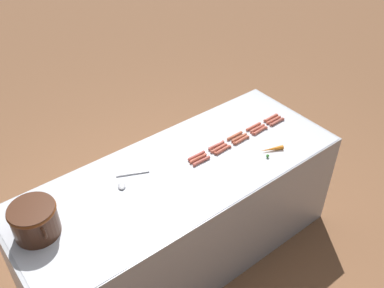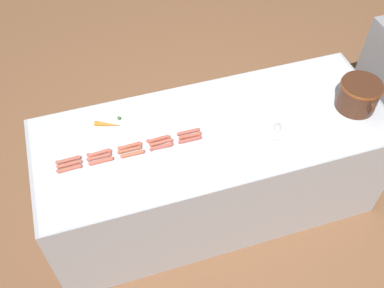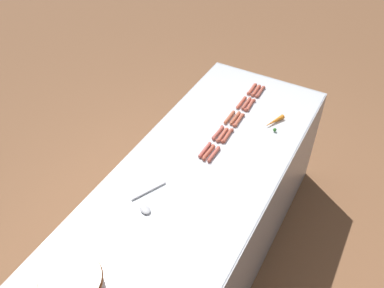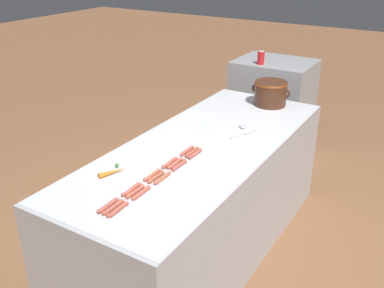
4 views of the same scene
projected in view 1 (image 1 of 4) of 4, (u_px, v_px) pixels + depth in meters
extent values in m
plane|color=brown|center=(182.00, 251.00, 3.40)|extent=(20.00, 20.00, 0.00)
cube|color=#ADAFB5|center=(181.00, 214.00, 3.14)|extent=(0.90, 2.31, 0.84)
cube|color=silver|center=(180.00, 171.00, 2.87)|extent=(0.88, 2.26, 0.00)
cylinder|color=#B05746|center=(277.00, 122.00, 3.30)|extent=(0.03, 0.13, 0.02)
sphere|color=#B05746|center=(283.00, 119.00, 3.33)|extent=(0.02, 0.02, 0.02)
sphere|color=#B05746|center=(271.00, 125.00, 3.27)|extent=(0.02, 0.02, 0.02)
cylinder|color=#BD5845|center=(260.00, 131.00, 3.21)|extent=(0.03, 0.13, 0.02)
sphere|color=#BD5845|center=(266.00, 128.00, 3.24)|extent=(0.02, 0.02, 0.02)
sphere|color=#BD5845|center=(253.00, 133.00, 3.18)|extent=(0.02, 0.02, 0.02)
cylinder|color=#BD5A42|center=(241.00, 140.00, 3.12)|extent=(0.03, 0.13, 0.02)
sphere|color=#BD5A42|center=(248.00, 137.00, 3.15)|extent=(0.02, 0.02, 0.02)
sphere|color=#BD5A42|center=(234.00, 143.00, 3.09)|extent=(0.02, 0.02, 0.02)
cylinder|color=#B9543F|center=(223.00, 150.00, 3.03)|extent=(0.03, 0.13, 0.02)
sphere|color=#B9543F|center=(230.00, 147.00, 3.06)|extent=(0.02, 0.02, 0.02)
sphere|color=#B9543F|center=(215.00, 153.00, 3.00)|extent=(0.02, 0.02, 0.02)
cylinder|color=#B75445|center=(201.00, 161.00, 2.94)|extent=(0.03, 0.13, 0.02)
sphere|color=#B75445|center=(209.00, 157.00, 2.97)|extent=(0.02, 0.02, 0.02)
sphere|color=#B75445|center=(194.00, 165.00, 2.90)|extent=(0.02, 0.02, 0.02)
cylinder|color=#BB5844|center=(274.00, 120.00, 3.32)|extent=(0.03, 0.13, 0.02)
sphere|color=#BB5844|center=(280.00, 117.00, 3.35)|extent=(0.02, 0.02, 0.02)
sphere|color=#BB5844|center=(268.00, 123.00, 3.29)|extent=(0.02, 0.02, 0.02)
cylinder|color=#B75946|center=(257.00, 128.00, 3.23)|extent=(0.02, 0.13, 0.02)
sphere|color=#B75946|center=(263.00, 125.00, 3.26)|extent=(0.02, 0.02, 0.02)
sphere|color=#B75946|center=(251.00, 132.00, 3.20)|extent=(0.02, 0.02, 0.02)
cylinder|color=#B25B3F|center=(239.00, 138.00, 3.14)|extent=(0.02, 0.13, 0.02)
sphere|color=#B25B3F|center=(246.00, 134.00, 3.17)|extent=(0.02, 0.02, 0.02)
sphere|color=#B25B3F|center=(233.00, 141.00, 3.11)|extent=(0.02, 0.02, 0.02)
cylinder|color=#BC5B46|center=(219.00, 148.00, 3.05)|extent=(0.03, 0.13, 0.02)
sphere|color=#BC5B46|center=(226.00, 145.00, 3.08)|extent=(0.02, 0.02, 0.02)
sphere|color=#BC5B46|center=(212.00, 152.00, 3.02)|extent=(0.02, 0.02, 0.02)
cylinder|color=#B3533D|center=(198.00, 158.00, 2.96)|extent=(0.03, 0.13, 0.02)
sphere|color=#B3533D|center=(205.00, 155.00, 2.99)|extent=(0.02, 0.02, 0.02)
sphere|color=#B3533D|center=(191.00, 162.00, 2.92)|extent=(0.02, 0.02, 0.02)
cylinder|color=#B85642|center=(271.00, 118.00, 3.34)|extent=(0.03, 0.13, 0.02)
sphere|color=#B85642|center=(277.00, 115.00, 3.37)|extent=(0.02, 0.02, 0.02)
sphere|color=#B85642|center=(265.00, 121.00, 3.31)|extent=(0.02, 0.02, 0.02)
cylinder|color=#BD5641|center=(254.00, 127.00, 3.25)|extent=(0.02, 0.13, 0.02)
sphere|color=#BD5641|center=(260.00, 124.00, 3.28)|extent=(0.02, 0.02, 0.02)
sphere|color=#BD5641|center=(247.00, 130.00, 3.22)|extent=(0.02, 0.02, 0.02)
cylinder|color=#B95E3F|center=(235.00, 136.00, 3.16)|extent=(0.02, 0.13, 0.02)
sphere|color=#B95E3F|center=(241.00, 133.00, 3.19)|extent=(0.02, 0.02, 0.02)
sphere|color=#B95E3F|center=(228.00, 139.00, 3.13)|extent=(0.02, 0.02, 0.02)
cylinder|color=#B05244|center=(216.00, 146.00, 3.07)|extent=(0.03, 0.13, 0.02)
sphere|color=#B05244|center=(223.00, 142.00, 3.10)|extent=(0.02, 0.02, 0.02)
sphere|color=#B05244|center=(210.00, 149.00, 3.04)|extent=(0.02, 0.02, 0.02)
cylinder|color=#B35045|center=(196.00, 156.00, 2.98)|extent=(0.02, 0.13, 0.02)
sphere|color=#B35045|center=(204.00, 152.00, 3.01)|extent=(0.02, 0.02, 0.02)
sphere|color=#B35045|center=(189.00, 160.00, 2.95)|extent=(0.02, 0.02, 0.02)
cylinder|color=#472616|center=(35.00, 220.00, 2.40)|extent=(0.26, 0.26, 0.20)
torus|color=brown|center=(31.00, 210.00, 2.35)|extent=(0.27, 0.27, 0.03)
torus|color=#472616|center=(43.00, 232.00, 2.31)|extent=(0.08, 0.02, 0.08)
torus|color=#472616|center=(25.00, 205.00, 2.47)|extent=(0.08, 0.02, 0.08)
cylinder|color=#B7B7BC|center=(133.00, 174.00, 2.84)|extent=(0.11, 0.20, 0.01)
ellipsoid|color=#B7B7BC|center=(122.00, 186.00, 2.75)|extent=(0.08, 0.08, 0.02)
cone|color=orange|center=(272.00, 149.00, 3.03)|extent=(0.10, 0.17, 0.03)
sphere|color=#387F2D|center=(268.00, 156.00, 2.97)|extent=(0.02, 0.02, 0.02)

